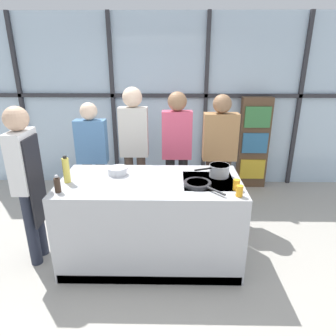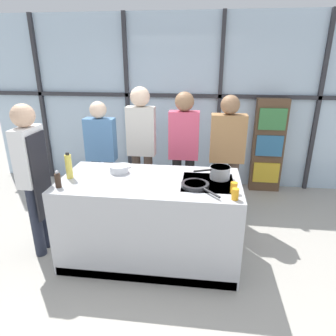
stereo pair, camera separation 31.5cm
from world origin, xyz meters
name	(u,v)px [view 1 (the left image)]	position (x,y,z in m)	size (l,w,h in m)	color
ground_plane	(152,256)	(0.00, 0.00, 0.00)	(18.00, 18.00, 0.00)	#ADA89E
back_window_wall	(159,103)	(0.00, 2.21, 1.40)	(6.40, 0.10, 2.80)	silver
bookshelf	(254,143)	(1.59, 2.03, 0.77)	(0.49, 0.19, 1.54)	brown
demo_island	(151,220)	(0.00, 0.00, 0.47)	(1.88, 0.92, 0.94)	#B7BABF
chef	(27,176)	(-1.26, -0.05, 1.00)	(0.24, 0.38, 1.71)	#232838
spectator_far_left	(93,154)	(-0.85, 0.95, 0.92)	(0.40, 0.22, 1.60)	black
spectator_center_left	(134,143)	(-0.28, 0.95, 1.07)	(0.37, 0.25, 1.79)	#47382D
spectator_center_right	(177,147)	(0.28, 0.95, 1.02)	(0.39, 0.24, 1.74)	black
spectator_far_right	(219,151)	(0.85, 0.95, 0.97)	(0.44, 0.24, 1.71)	#47382D
frying_pan	(198,184)	(0.48, -0.13, 0.96)	(0.38, 0.42, 0.04)	#232326
saucepan	(219,170)	(0.72, 0.12, 1.01)	(0.38, 0.23, 0.13)	silver
white_plate	(118,168)	(-0.40, 0.34, 0.95)	(0.22, 0.22, 0.01)	white
mixing_bowl	(117,171)	(-0.37, 0.16, 0.98)	(0.20, 0.20, 0.08)	silver
oil_bottle	(66,170)	(-0.84, -0.06, 1.07)	(0.07, 0.07, 0.28)	#E0CC4C
pepper_grinder	(57,184)	(-0.85, -0.30, 1.02)	(0.06, 0.06, 0.18)	#332319
juice_glass_near	(239,191)	(0.84, -0.36, 0.99)	(0.07, 0.07, 0.11)	orange
juice_glass_far	(236,185)	(0.84, -0.22, 0.99)	(0.07, 0.07, 0.11)	orange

